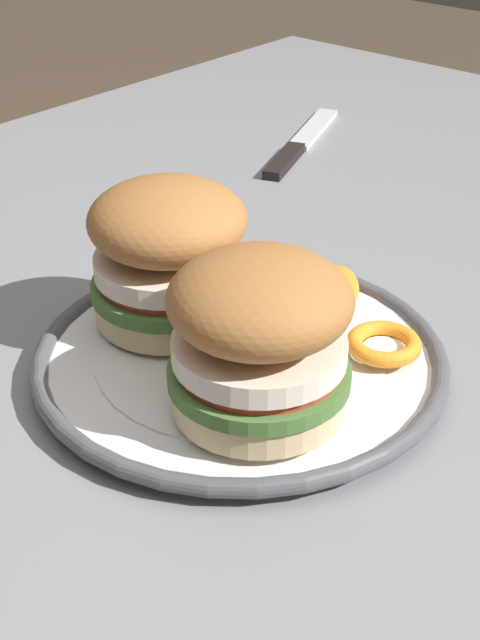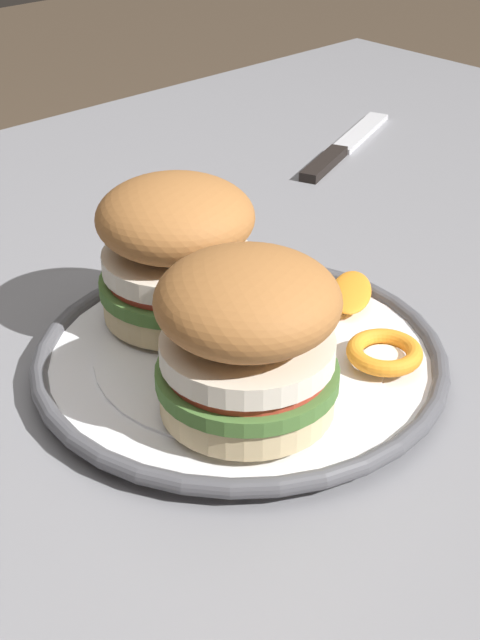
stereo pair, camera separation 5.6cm
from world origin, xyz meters
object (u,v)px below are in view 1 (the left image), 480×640
(dining_table, at_px, (225,414))
(dinner_plate, at_px, (240,359))
(sandwich_half_left, at_px, (259,335))
(sandwich_half_right, at_px, (169,252))
(table_knife, at_px, (298,147))

(dining_table, bearing_deg, dinner_plate, -127.45)
(dining_table, bearing_deg, sandwich_half_left, -128.22)
(sandwich_half_right, bearing_deg, table_knife, 24.81)
(sandwich_half_left, distance_m, sandwich_half_right, 0.12)
(dinner_plate, bearing_deg, dining_table, 52.55)
(dinner_plate, xyz_separation_m, sandwich_half_right, (0.00, 0.07, 0.06))
(dining_table, xyz_separation_m, sandwich_half_left, (-0.08, -0.10, 0.15))
(dining_table, relative_size, dinner_plate, 5.07)
(sandwich_half_right, xyz_separation_m, table_knife, (0.36, 0.17, -0.07))
(sandwich_half_left, bearing_deg, sandwich_half_right, 70.23)
(dining_table, height_order, sandwich_half_left, sandwich_half_left)
(dinner_plate, bearing_deg, sandwich_half_left, -128.93)
(dining_table, height_order, dinner_plate, dinner_plate)
(sandwich_half_left, relative_size, sandwich_half_right, 1.01)
(dinner_plate, xyz_separation_m, sandwich_half_left, (-0.04, -0.05, 0.06))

